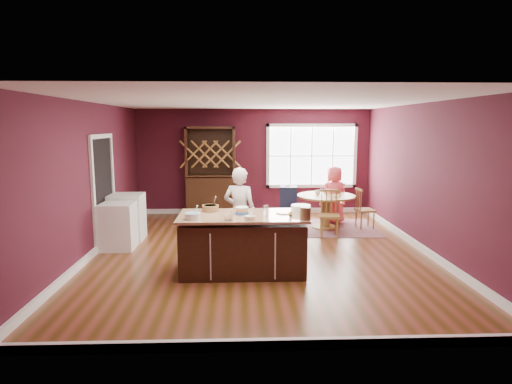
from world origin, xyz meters
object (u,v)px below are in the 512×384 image
chair_east (365,208)px  baker (240,213)px  chair_south (329,214)px  high_chair (288,205)px  washer (118,226)px  hutch (211,172)px  seated_woman (334,195)px  kitchen_island (243,245)px  chair_north (334,201)px  layer_cake (242,211)px  toddler (291,190)px  dining_table (326,205)px  dryer (127,217)px

chair_east → baker: bearing=117.9°
chair_south → high_chair: (-0.72, 1.10, -0.02)m
chair_south → washer: chair_south is taller
hutch → washer: hutch is taller
chair_east → seated_woman: (-0.60, 0.52, 0.22)m
kitchen_island → high_chair: 3.31m
chair_north → chair_east: bearing=107.0°
hutch → high_chair: bearing=-32.1°
layer_cake → high_chair: 3.33m
seated_woman → baker: bearing=35.2°
washer → kitchen_island: bearing=-30.2°
kitchen_island → washer: 2.67m
chair_north → hutch: (-3.03, 0.65, 0.66)m
chair_east → chair_south: 1.20m
chair_north → hutch: hutch is taller
kitchen_island → seated_woman: bearing=56.6°
chair_east → chair_north: size_ratio=0.98×
chair_north → toddler: bearing=9.4°
toddler → chair_south: bearing=-59.7°
chair_south → hutch: size_ratio=0.44×
hutch → layer_cake: bearing=-79.8°
toddler → washer: toddler is taller
high_chair → chair_north: bearing=30.2°
dining_table → hutch: bearing=151.1°
layer_cake → dryer: layer_cake is taller
dining_table → seated_woman: 0.55m
washer → chair_north: bearing=26.6°
dining_table → chair_north: bearing=65.4°
baker → high_chair: size_ratio=1.67×
kitchen_island → toddler: size_ratio=7.63×
dining_table → chair_south: bearing=-96.0°
toddler → chair_north: bearing=22.3°
chair_north → washer: chair_north is taller
high_chair → washer: bearing=-145.2°
kitchen_island → chair_south: size_ratio=2.01×
hutch → toddler: bearing=-30.3°
kitchen_island → chair_east: kitchen_island is taller
seated_woman → kitchen_island: bearing=43.2°
high_chair → washer: high_chair is taller
chair_south → toddler: size_ratio=3.80×
layer_cake → chair_east: size_ratio=0.31×
layer_cake → chair_east: layer_cake is taller
dryer → seated_woman: bearing=16.1°
baker → seated_woman: (2.20, 2.51, -0.12)m
layer_cake → washer: bearing=150.2°
toddler → dryer: 3.66m
seated_woman → hutch: size_ratio=0.60×
high_chair → kitchen_island: bearing=-101.9°
toddler → hutch: hutch is taller
dryer → layer_cake: bearing=-40.4°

